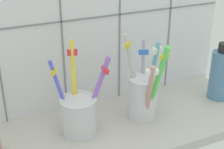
{
  "coord_description": "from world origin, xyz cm",
  "views": [
    {
      "loc": [
        -24.7,
        -51.33,
        39.97
      ],
      "look_at": [
        0.0,
        1.17,
        12.91
      ],
      "focal_mm": 54.08,
      "sensor_mm": 36.0,
      "label": 1
    }
  ],
  "objects": [
    {
      "name": "counter_slab",
      "position": [
        0.0,
        0.0,
        1.0
      ],
      "size": [
        64.0,
        22.0,
        2.0
      ],
      "primitive_type": "cube",
      "color": "#BCB7AD",
      "rests_on": "ground"
    },
    {
      "name": "toothbrush_cup_left",
      "position": [
        -6.93,
        1.3,
        6.32
      ],
      "size": [
        11.08,
        7.98,
        17.62
      ],
      "color": "silver",
      "rests_on": "counter_slab"
    },
    {
      "name": "tile_wall_back",
      "position": [
        0.0,
        12.0,
        22.5
      ],
      "size": [
        64.0,
        2.2,
        45.0
      ],
      "color": "white",
      "rests_on": "ground"
    },
    {
      "name": "toothbrush_cup_right",
      "position": [
        6.97,
        0.89,
        7.44
      ],
      "size": [
        6.74,
        10.73,
        17.66
      ],
      "color": "silver",
      "rests_on": "counter_slab"
    },
    {
      "name": "soap_bottle",
      "position": [
        26.78,
        0.59,
        7.97
      ],
      "size": [
        4.73,
        4.73,
        13.26
      ],
      "color": "teal",
      "rests_on": "counter_slab"
    }
  ]
}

